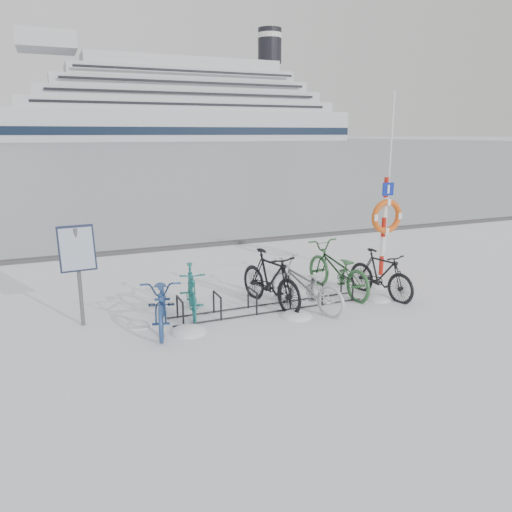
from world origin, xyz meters
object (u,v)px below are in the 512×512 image
(info_board, at_px, (77,254))
(lifebuoy_station, at_px, (386,217))
(bike_rack, at_px, (269,300))
(cruise_ferry, at_px, (182,109))

(info_board, bearing_deg, lifebuoy_station, 1.20)
(bike_rack, relative_size, cruise_ferry, 0.03)
(info_board, xyz_separation_m, lifebuoy_station, (7.04, 0.64, 0.13))
(lifebuoy_station, bearing_deg, cruise_ferry, 76.58)
(bike_rack, bearing_deg, lifebuoy_station, 17.70)
(info_board, xyz_separation_m, cruise_ferry, (59.01, 218.46, 12.51))
(cruise_ferry, bearing_deg, bike_rack, -104.23)
(info_board, distance_m, lifebuoy_station, 7.08)
(lifebuoy_station, height_order, cruise_ferry, cruise_ferry)
(info_board, bearing_deg, cruise_ferry, 70.89)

